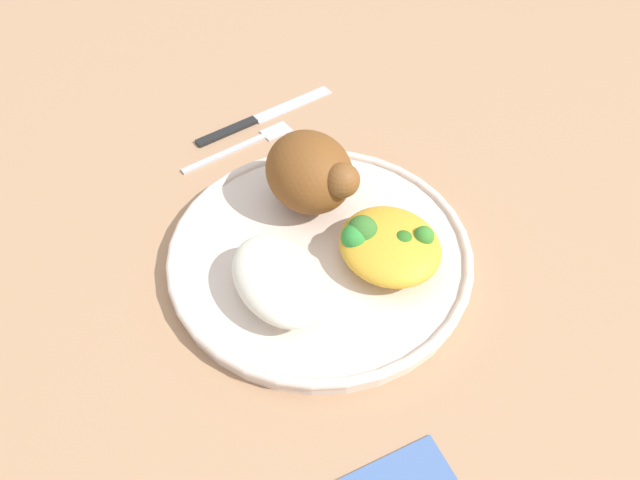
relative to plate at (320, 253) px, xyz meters
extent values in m
plane|color=#A77D5A|center=(0.00, 0.00, -0.01)|extent=(2.00, 2.00, 0.00)
cylinder|color=beige|center=(0.00, 0.00, 0.00)|extent=(0.29, 0.29, 0.01)
torus|color=beige|center=(0.00, 0.00, 0.00)|extent=(0.29, 0.29, 0.01)
ellipsoid|color=brown|center=(-0.06, 0.02, 0.05)|extent=(0.09, 0.08, 0.07)
sphere|color=brown|center=(-0.02, 0.04, 0.06)|extent=(0.03, 0.03, 0.03)
ellipsoid|color=white|center=(0.03, -0.06, 0.03)|extent=(0.11, 0.07, 0.04)
ellipsoid|color=gold|center=(0.04, 0.05, 0.02)|extent=(0.10, 0.09, 0.03)
sphere|color=#308C36|center=(0.02, 0.02, 0.03)|extent=(0.03, 0.03, 0.03)
sphere|color=#37702A|center=(0.02, 0.03, 0.04)|extent=(0.03, 0.03, 0.03)
sphere|color=#3A812B|center=(0.06, 0.08, 0.04)|extent=(0.02, 0.02, 0.02)
sphere|color=#2F6C20|center=(0.05, 0.06, 0.03)|extent=(0.02, 0.02, 0.02)
cube|color=#B2B2B7|center=(-0.19, -0.01, -0.01)|extent=(0.02, 0.11, 0.01)
cube|color=#B2B2B7|center=(-0.20, 0.06, -0.01)|extent=(0.02, 0.04, 0.00)
cube|color=black|center=(-0.23, 0.01, -0.01)|extent=(0.02, 0.08, 0.01)
cube|color=#B2B2B7|center=(-0.23, 0.10, -0.01)|extent=(0.03, 0.11, 0.00)
camera|label=1|loc=(0.32, -0.19, 0.44)|focal=33.54mm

